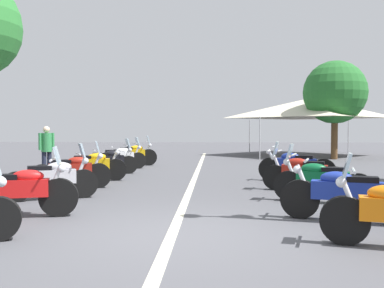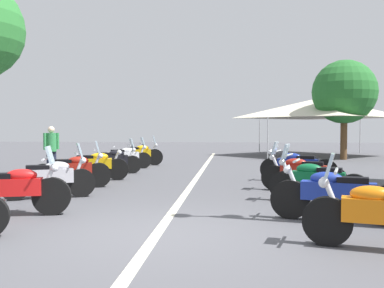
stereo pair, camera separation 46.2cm
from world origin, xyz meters
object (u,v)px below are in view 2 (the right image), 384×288
object	(u,v)px
motorcycle_left_row_5	(112,160)
motorcycle_right_row_0	(384,214)
motorcycle_right_row_4	(297,166)
motorcycle_left_row_1	(13,189)
motorcycle_left_row_4	(94,165)
bystander_1	(51,147)
roadside_tree_0	(344,92)
motorcycle_left_row_2	(50,177)
motorcycle_right_row_3	(302,173)
traffic_cone_0	(62,169)
motorcycle_right_row_1	(337,194)
motorcycle_left_row_3	(72,170)
event_tent	(320,108)
motorcycle_left_row_7	(139,154)
motorcycle_left_row_6	(124,157)
motorcycle_right_row_2	(317,180)

from	to	relation	value
motorcycle_left_row_5	motorcycle_right_row_0	world-z (taller)	motorcycle_right_row_0
motorcycle_right_row_4	motorcycle_left_row_1	bearing A→B (deg)	61.58
motorcycle_right_row_0	motorcycle_left_row_4	bearing A→B (deg)	-32.91
motorcycle_right_row_4	bystander_1	xyz separation A→B (m)	(0.83, 7.62, 0.46)
motorcycle_left_row_5	roadside_tree_0	bearing A→B (deg)	14.09
motorcycle_left_row_2	motorcycle_right_row_4	bearing A→B (deg)	4.77
motorcycle_right_row_3	traffic_cone_0	bearing A→B (deg)	-0.69
motorcycle_right_row_1	roadside_tree_0	size ratio (longest dim) A/B	0.44
motorcycle_left_row_2	motorcycle_right_row_3	bearing A→B (deg)	-10.13
motorcycle_left_row_3	motorcycle_left_row_4	xyz separation A→B (m)	(1.60, -0.03, -0.01)
motorcycle_left_row_5	motorcycle_right_row_0	distance (m)	10.25
motorcycle_left_row_2	event_tent	bearing A→B (deg)	34.28
motorcycle_left_row_7	motorcycle_right_row_4	xyz separation A→B (m)	(-4.85, -5.66, -0.01)
motorcycle_right_row_1	motorcycle_left_row_7	bearing A→B (deg)	-44.75
motorcycle_left_row_3	motorcycle_left_row_6	bearing A→B (deg)	70.36
motorcycle_left_row_2	traffic_cone_0	size ratio (longest dim) A/B	3.02
motorcycle_right_row_3	roadside_tree_0	distance (m)	11.79
motorcycle_left_row_4	event_tent	size ratio (longest dim) A/B	0.30
motorcycle_right_row_0	motorcycle_right_row_3	bearing A→B (deg)	-72.40
motorcycle_left_row_1	motorcycle_left_row_3	xyz separation A→B (m)	(3.45, 0.27, -0.01)
motorcycle_left_row_3	motorcycle_right_row_0	distance (m)	7.78
motorcycle_right_row_3	motorcycle_left_row_7	bearing A→B (deg)	-33.88
motorcycle_left_row_2	motorcycle_left_row_6	distance (m)	6.78
motorcycle_left_row_1	motorcycle_left_row_7	world-z (taller)	motorcycle_left_row_7
motorcycle_left_row_1	motorcycle_left_row_3	bearing A→B (deg)	79.10
motorcycle_right_row_0	motorcycle_right_row_2	xyz separation A→B (m)	(3.39, 0.17, -0.00)
motorcycle_left_row_1	motorcycle_left_row_4	world-z (taller)	motorcycle_left_row_1
motorcycle_right_row_3	traffic_cone_0	xyz separation A→B (m)	(2.16, 6.89, -0.17)
motorcycle_left_row_3	motorcycle_left_row_7	distance (m)	6.64
motorcycle_left_row_4	roadside_tree_0	distance (m)	13.47
motorcycle_left_row_7	motorcycle_right_row_2	size ratio (longest dim) A/B	1.03
motorcycle_right_row_3	roadside_tree_0	size ratio (longest dim) A/B	0.41
motorcycle_right_row_2	motorcycle_right_row_4	xyz separation A→B (m)	(3.42, -0.13, 0.00)
motorcycle_left_row_2	motorcycle_left_row_7	world-z (taller)	motorcycle_left_row_7
motorcycle_left_row_4	motorcycle_right_row_4	xyz separation A→B (m)	(0.19, -5.89, 0.01)
roadside_tree_0	event_tent	size ratio (longest dim) A/B	0.71
motorcycle_right_row_2	bystander_1	bearing A→B (deg)	-11.18
motorcycle_right_row_1	traffic_cone_0	bearing A→B (deg)	-22.15
motorcycle_left_row_5	motorcycle_left_row_1	bearing A→B (deg)	-112.33
motorcycle_left_row_6	event_tent	world-z (taller)	event_tent
traffic_cone_0	bystander_1	world-z (taller)	bystander_1
motorcycle_left_row_3	motorcycle_right_row_2	xyz separation A→B (m)	(-1.63, -5.79, -0.00)
motorcycle_left_row_4	event_tent	distance (m)	14.94
traffic_cone_0	motorcycle_left_row_5	bearing A→B (deg)	-43.54
traffic_cone_0	roadside_tree_0	bearing A→B (deg)	-50.84
motorcycle_right_row_2	motorcycle_left_row_6	bearing A→B (deg)	-31.34
motorcycle_right_row_0	motorcycle_left_row_1	bearing A→B (deg)	-0.12
motorcycle_left_row_4	motorcycle_right_row_1	xyz separation A→B (m)	(-5.02, -5.73, 0.01)
motorcycle_left_row_5	motorcycle_right_row_4	xyz separation A→B (m)	(-1.59, -5.85, 0.01)
motorcycle_left_row_2	event_tent	distance (m)	17.54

